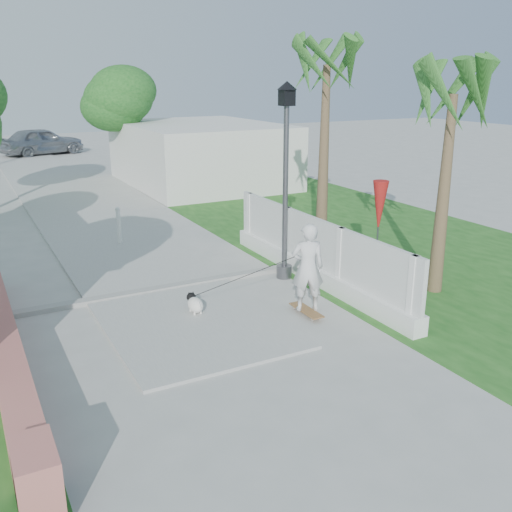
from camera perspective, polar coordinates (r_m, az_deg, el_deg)
ground at (r=7.91m, az=5.06°, el=-17.49°), size 90.00×90.00×0.00m
path_strip at (r=26.04m, az=-19.59°, el=6.56°), size 3.20×36.00×0.06m
curb at (r=12.77m, az=-9.65°, el=-3.29°), size 6.50×0.25×0.10m
grass_right at (r=17.67m, az=10.18°, el=2.40°), size 8.00×20.00×0.01m
pink_wall at (r=9.90m, az=-23.60°, el=-9.30°), size 0.45×8.20×0.80m
lattice_fence at (r=13.16m, az=5.83°, el=-0.21°), size 0.35×7.00×1.50m
building_right at (r=25.50m, az=-5.57°, el=10.16°), size 6.00×8.00×2.60m
street_lamp at (r=12.86m, az=2.98°, el=8.08°), size 0.44×0.44×4.44m
bollard at (r=16.34m, az=-13.56°, el=3.05°), size 0.14×0.14×1.09m
patio_umbrella at (r=13.29m, az=12.24°, el=4.76°), size 0.36×0.36×2.30m
tree_path_right at (r=26.30m, az=-13.23°, el=14.82°), size 3.00×3.00×4.79m
palm_far at (r=14.45m, az=7.07°, el=17.21°), size 1.80×1.80×5.30m
palm_near at (r=12.46m, az=19.05°, el=13.95°), size 1.80×1.80×4.70m
skateboarder at (r=11.14m, az=-0.06°, el=-1.96°), size 2.33×1.70×1.87m
dog at (r=11.39m, az=-6.15°, el=-4.76°), size 0.28×0.63×0.43m
parked_car at (r=37.16m, az=-20.64°, el=10.70°), size 5.16×3.27×1.64m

